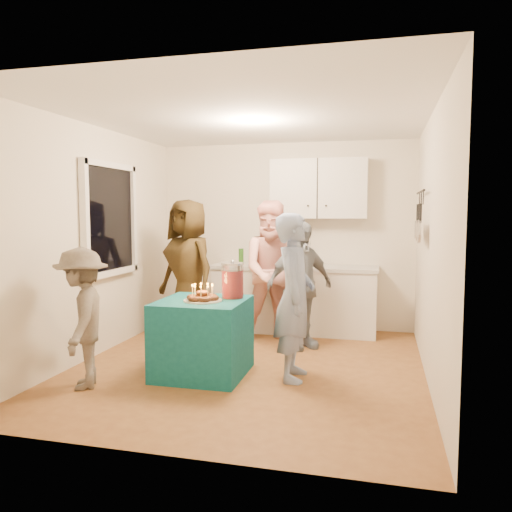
% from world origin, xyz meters
% --- Properties ---
extents(floor, '(4.00, 4.00, 0.00)m').
position_xyz_m(floor, '(0.00, 0.00, 0.00)').
color(floor, brown).
rests_on(floor, ground).
extents(ceiling, '(4.00, 4.00, 0.00)m').
position_xyz_m(ceiling, '(0.00, 0.00, 2.60)').
color(ceiling, white).
rests_on(ceiling, floor).
extents(back_wall, '(3.60, 3.60, 0.00)m').
position_xyz_m(back_wall, '(0.00, 2.00, 1.30)').
color(back_wall, silver).
rests_on(back_wall, floor).
extents(left_wall, '(4.00, 4.00, 0.00)m').
position_xyz_m(left_wall, '(-1.80, 0.00, 1.30)').
color(left_wall, silver).
rests_on(left_wall, floor).
extents(right_wall, '(4.00, 4.00, 0.00)m').
position_xyz_m(right_wall, '(1.80, 0.00, 1.30)').
color(right_wall, silver).
rests_on(right_wall, floor).
extents(window_night, '(0.04, 1.00, 1.20)m').
position_xyz_m(window_night, '(-1.77, 0.30, 1.55)').
color(window_night, black).
rests_on(window_night, left_wall).
extents(counter, '(2.20, 0.58, 0.86)m').
position_xyz_m(counter, '(0.20, 1.70, 0.43)').
color(counter, white).
rests_on(counter, floor).
extents(countertop, '(2.24, 0.62, 0.05)m').
position_xyz_m(countertop, '(0.20, 1.70, 0.89)').
color(countertop, beige).
rests_on(countertop, counter).
extents(upper_cabinet, '(1.30, 0.30, 0.80)m').
position_xyz_m(upper_cabinet, '(0.50, 1.85, 1.95)').
color(upper_cabinet, white).
rests_on(upper_cabinet, back_wall).
extents(pot_rack, '(0.12, 1.00, 0.60)m').
position_xyz_m(pot_rack, '(1.72, 0.70, 1.60)').
color(pot_rack, black).
rests_on(pot_rack, right_wall).
extents(microwave, '(0.57, 0.44, 0.29)m').
position_xyz_m(microwave, '(0.08, 1.70, 1.05)').
color(microwave, white).
rests_on(microwave, countertop).
extents(party_table, '(0.86, 0.86, 0.76)m').
position_xyz_m(party_table, '(-0.38, -0.34, 0.38)').
color(party_table, '#0E5660').
rests_on(party_table, floor).
extents(donut_cake, '(0.38, 0.38, 0.18)m').
position_xyz_m(donut_cake, '(-0.35, -0.41, 0.85)').
color(donut_cake, '#381C0C').
rests_on(donut_cake, party_table).
extents(punch_jar, '(0.22, 0.22, 0.34)m').
position_xyz_m(punch_jar, '(-0.12, -0.15, 0.93)').
color(punch_jar, red).
rests_on(punch_jar, party_table).
extents(man_birthday, '(0.43, 0.62, 1.63)m').
position_xyz_m(man_birthday, '(0.53, -0.23, 0.81)').
color(man_birthday, '#8497C0').
rests_on(man_birthday, floor).
extents(woman_back_left, '(1.04, 0.92, 1.79)m').
position_xyz_m(woman_back_left, '(-1.05, 0.97, 0.90)').
color(woman_back_left, '#553F18').
rests_on(woman_back_left, floor).
extents(woman_back_center, '(1.04, 0.92, 1.78)m').
position_xyz_m(woman_back_center, '(0.05, 1.07, 0.89)').
color(woman_back_center, '#FA8682').
rests_on(woman_back_center, floor).
extents(woman_back_right, '(0.91, 0.88, 1.53)m').
position_xyz_m(woman_back_right, '(0.41, 0.88, 0.76)').
color(woman_back_right, '#0F1E33').
rests_on(woman_back_right, floor).
extents(child_near_left, '(0.80, 0.97, 1.31)m').
position_xyz_m(child_near_left, '(-1.34, -0.95, 0.66)').
color(child_near_left, '#554C44').
rests_on(child_near_left, floor).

